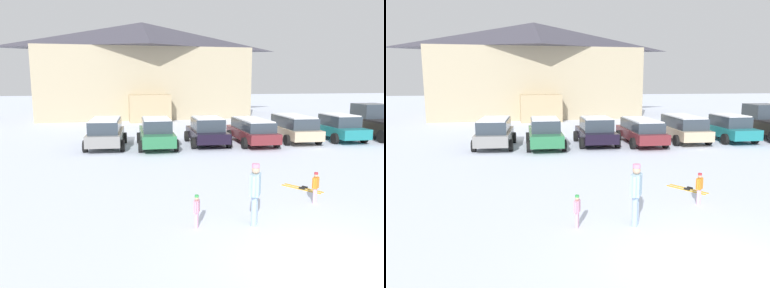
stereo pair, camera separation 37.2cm
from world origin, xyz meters
TOP-DOWN VIEW (x-y plane):
  - ground at (0.00, 0.00)m, footprint 160.00×160.00m
  - ski_lodge at (-2.08, 32.29)m, footprint 20.76×12.31m
  - parked_grey_wagon at (-5.12, 14.52)m, footprint 2.32×4.35m
  - parked_green_coupe at (-2.35, 14.12)m, footprint 2.14×4.77m
  - parked_black_sedan at (0.64, 14.44)m, footprint 2.27×4.13m
  - parked_maroon_van at (3.31, 14.20)m, footprint 2.12×4.81m
  - parked_beige_suv at (6.13, 14.68)m, footprint 2.25×4.69m
  - parked_teal_hatchback at (9.09, 14.65)m, footprint 2.14×4.64m
  - pickup_truck at (12.23, 15.04)m, footprint 2.48×5.79m
  - skier_child_in_orange_jacket at (1.69, 3.67)m, footprint 0.29×0.27m
  - skier_adult_in_blue_parka at (-0.77, 2.34)m, footprint 0.40×0.56m
  - skier_child_in_pink_snowsuit at (-2.32, 2.41)m, footprint 0.20×0.31m
  - pair_of_skis at (2.02, 5.15)m, footprint 1.09×1.40m

SIDE VIEW (x-z plane):
  - ground at x=0.00m, z-range 0.00..0.00m
  - pair_of_skis at x=2.02m, z-range -0.02..0.06m
  - skier_child_in_pink_snowsuit at x=-2.32m, z-range 0.06..0.95m
  - skier_child_in_orange_jacket at x=1.69m, z-range 0.06..1.05m
  - parked_black_sedan at x=0.64m, z-range 0.01..1.63m
  - parked_maroon_van at x=3.31m, z-range 0.08..1.57m
  - parked_teal_hatchback at x=9.09m, z-range 0.01..1.64m
  - parked_green_coupe at x=-2.35m, z-range 0.01..1.68m
  - parked_beige_suv at x=6.13m, z-range 0.07..1.68m
  - parked_grey_wagon at x=-5.12m, z-range 0.07..1.71m
  - skier_adult_in_blue_parka at x=-0.77m, z-range 0.11..1.78m
  - pickup_truck at x=12.23m, z-range -0.08..2.07m
  - ski_lodge at x=-2.08m, z-range 0.06..9.37m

